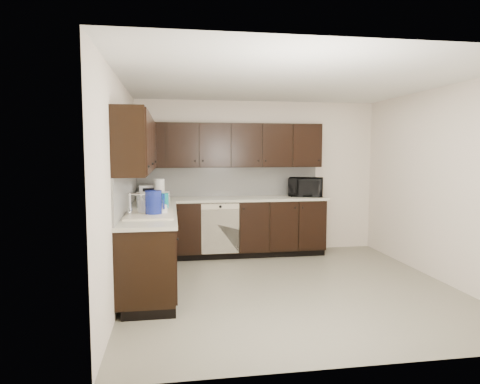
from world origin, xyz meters
The scene contains 20 objects.
floor centered at (0.00, 0.00, 0.00)m, with size 4.00×4.00×0.00m, color gray.
ceiling centered at (0.00, 0.00, 2.50)m, with size 4.00×4.00×0.00m, color white.
wall_back centered at (0.00, 2.00, 1.25)m, with size 4.00×0.02×2.50m, color beige.
wall_left centered at (-2.00, 0.00, 1.25)m, with size 0.02×4.00×2.50m, color beige.
wall_right centered at (2.00, 0.00, 1.25)m, with size 0.02×4.00×2.50m, color beige.
wall_front centered at (0.00, -2.00, 1.25)m, with size 4.00×0.02×2.50m, color beige.
lower_cabinets centered at (-1.01, 1.11, 0.41)m, with size 3.00×2.80×0.90m.
countertop centered at (-1.01, 1.11, 0.92)m, with size 3.03×2.83×0.04m.
backsplash centered at (-1.22, 1.32, 1.18)m, with size 3.00×2.80×0.48m.
upper_cabinets centered at (-1.10, 1.20, 1.77)m, with size 3.00×2.80×0.70m.
dishwasher centered at (-0.70, 1.41, 0.55)m, with size 0.58×0.04×0.78m.
sink centered at (-1.68, -0.01, 0.88)m, with size 0.54×0.82×0.42m.
microwave centered at (0.75, 1.72, 1.09)m, with size 0.55×0.37×0.31m, color black.
soap_bottle_a centered at (-1.53, 0.04, 1.02)m, with size 0.08×0.08×0.17m, color gray.
soap_bottle_b centered at (-1.78, 0.10, 1.05)m, with size 0.09×0.09×0.22m, color gray.
toaster_oven centered at (-1.75, 1.71, 1.05)m, with size 0.35×0.26×0.22m, color silver.
storage_bin centered at (-1.68, 0.88, 1.02)m, with size 0.43×0.32×0.17m, color silver.
blue_pitcher centered at (-1.63, -0.03, 1.08)m, with size 0.19×0.19×0.29m, color #10229B.
teal_tumbler centered at (-1.51, 0.60, 1.04)m, with size 0.09×0.09×0.20m, color #0C7C85.
paper_towel_roll centered at (-1.60, 1.35, 1.11)m, with size 0.15×0.15×0.33m, color white.
Camera 1 is at (-1.42, -5.01, 1.68)m, focal length 32.00 mm.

